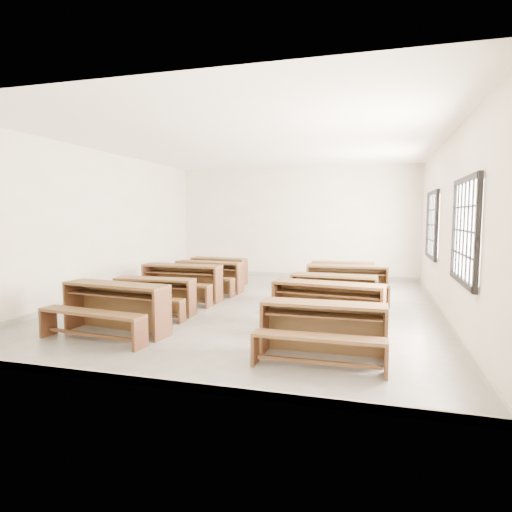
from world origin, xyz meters
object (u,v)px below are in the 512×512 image
(desk_set_3, at_px, (208,274))
(desk_set_2, at_px, (181,280))
(desk_set_1, at_px, (154,294))
(desk_set_5, at_px, (323,326))
(desk_set_6, at_px, (327,304))
(desk_set_4, at_px, (218,269))
(desk_set_9, at_px, (342,274))
(desk_set_0, at_px, (114,305))
(desk_set_7, at_px, (333,291))
(desk_set_8, at_px, (346,280))

(desk_set_3, bearing_deg, desk_set_2, -95.18)
(desk_set_1, height_order, desk_set_3, desk_set_3)
(desk_set_5, relative_size, desk_set_6, 0.87)
(desk_set_4, distance_m, desk_set_9, 3.24)
(desk_set_0, relative_size, desk_set_5, 1.15)
(desk_set_5, xyz_separation_m, desk_set_9, (-0.14, 5.16, -0.02))
(desk_set_3, bearing_deg, desk_set_5, -48.28)
(desk_set_0, xyz_separation_m, desk_set_7, (3.08, 2.32, -0.04))
(desk_set_2, height_order, desk_set_3, desk_set_2)
(desk_set_2, height_order, desk_set_7, desk_set_2)
(desk_set_0, height_order, desk_set_8, desk_set_0)
(desk_set_2, bearing_deg, desk_set_4, 91.84)
(desk_set_2, relative_size, desk_set_9, 1.09)
(desk_set_8, xyz_separation_m, desk_set_9, (-0.18, 1.36, -0.04))
(desk_set_0, xyz_separation_m, desk_set_8, (3.24, 3.54, -0.01))
(desk_set_1, xyz_separation_m, desk_set_8, (3.29, 2.25, 0.05))
(desk_set_6, bearing_deg, desk_set_5, -79.13)
(desk_set_7, bearing_deg, desk_set_2, 177.45)
(desk_set_6, xyz_separation_m, desk_set_9, (-0.06, 3.93, -0.05))
(desk_set_4, height_order, desk_set_7, desk_set_7)
(desk_set_2, height_order, desk_set_8, desk_set_2)
(desk_set_2, bearing_deg, desk_set_7, -4.42)
(desk_set_0, bearing_deg, desk_set_5, 1.82)
(desk_set_1, bearing_deg, desk_set_0, -90.16)
(desk_set_3, relative_size, desk_set_7, 1.02)
(desk_set_2, relative_size, desk_set_3, 1.04)
(desk_set_7, bearing_deg, desk_set_3, 157.76)
(desk_set_0, bearing_deg, desk_set_9, 64.54)
(desk_set_0, xyz_separation_m, desk_set_5, (3.20, -0.26, -0.04))
(desk_set_0, height_order, desk_set_1, desk_set_0)
(desk_set_2, xyz_separation_m, desk_set_5, (3.33, -2.87, -0.03))
(desk_set_7, height_order, desk_set_9, desk_set_7)
(desk_set_3, xyz_separation_m, desk_set_5, (3.17, -3.99, -0.01))
(desk_set_6, bearing_deg, desk_set_9, 97.71)
(desk_set_3, relative_size, desk_set_4, 1.04)
(desk_set_6, distance_m, desk_set_8, 2.57)
(desk_set_5, height_order, desk_set_8, desk_set_8)
(desk_set_4, bearing_deg, desk_set_9, 4.77)
(desk_set_0, height_order, desk_set_4, desk_set_0)
(desk_set_7, bearing_deg, desk_set_1, -159.28)
(desk_set_0, xyz_separation_m, desk_set_4, (-0.19, 4.95, -0.05))
(desk_set_1, relative_size, desk_set_4, 0.96)
(desk_set_2, bearing_deg, desk_set_8, 16.03)
(desk_set_0, distance_m, desk_set_2, 2.61)
(desk_set_2, xyz_separation_m, desk_set_8, (3.37, 0.94, -0.01))
(desk_set_7, bearing_deg, desk_set_0, -140.53)
(desk_set_2, distance_m, desk_set_8, 3.50)
(desk_set_5, bearing_deg, desk_set_4, 122.77)
(desk_set_1, bearing_deg, desk_set_8, 32.18)
(desk_set_2, distance_m, desk_set_4, 2.34)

